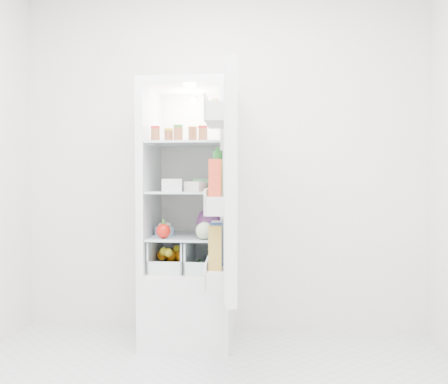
# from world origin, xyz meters

# --- Properties ---
(room_walls) EXTENTS (3.02, 3.02, 2.61)m
(room_walls) POSITION_xyz_m (0.00, 0.00, 1.59)
(room_walls) COLOR silver
(room_walls) RESTS_ON ground
(refrigerator) EXTENTS (0.60, 0.60, 1.80)m
(refrigerator) POSITION_xyz_m (-0.20, 1.25, 0.67)
(refrigerator) COLOR silver
(refrigerator) RESTS_ON ground
(shelf_low) EXTENTS (0.49, 0.53, 0.01)m
(shelf_low) POSITION_xyz_m (-0.20, 1.19, 0.74)
(shelf_low) COLOR silver
(shelf_low) RESTS_ON refrigerator
(shelf_mid) EXTENTS (0.49, 0.53, 0.02)m
(shelf_mid) POSITION_xyz_m (-0.20, 1.19, 1.05)
(shelf_mid) COLOR silver
(shelf_mid) RESTS_ON refrigerator
(shelf_top) EXTENTS (0.49, 0.53, 0.02)m
(shelf_top) POSITION_xyz_m (-0.20, 1.19, 1.38)
(shelf_top) COLOR silver
(shelf_top) RESTS_ON refrigerator
(crisper_left) EXTENTS (0.23, 0.46, 0.22)m
(crisper_left) POSITION_xyz_m (-0.32, 1.19, 0.61)
(crisper_left) COLOR silver
(crisper_left) RESTS_ON refrigerator
(crisper_right) EXTENTS (0.23, 0.46, 0.22)m
(crisper_right) POSITION_xyz_m (-0.08, 1.19, 0.61)
(crisper_right) COLOR silver
(crisper_right) RESTS_ON refrigerator
(condiment_jars) EXTENTS (0.38, 0.16, 0.08)m
(condiment_jars) POSITION_xyz_m (-0.24, 1.07, 1.43)
(condiment_jars) COLOR #B21919
(condiment_jars) RESTS_ON shelf_top
(squeeze_bottle) EXTENTS (0.07, 0.07, 0.18)m
(squeeze_bottle) POSITION_xyz_m (0.01, 1.27, 1.48)
(squeeze_bottle) COLOR white
(squeeze_bottle) RESTS_ON shelf_top
(tub_white) EXTENTS (0.15, 0.15, 0.08)m
(tub_white) POSITION_xyz_m (-0.27, 0.99, 1.10)
(tub_white) COLOR silver
(tub_white) RESTS_ON shelf_mid
(tub_cream) EXTENTS (0.14, 0.14, 0.06)m
(tub_cream) POSITION_xyz_m (-0.13, 1.06, 1.09)
(tub_cream) COLOR beige
(tub_cream) RESTS_ON shelf_mid
(tin_red) EXTENTS (0.11, 0.11, 0.06)m
(tin_red) POSITION_xyz_m (-0.01, 1.05, 1.09)
(tin_red) COLOR red
(tin_red) RESTS_ON shelf_mid
(tub_green) EXTENTS (0.13, 0.16, 0.08)m
(tub_green) POSITION_xyz_m (-0.12, 1.18, 1.10)
(tub_green) COLOR #479C60
(tub_green) RESTS_ON shelf_mid
(red_cabbage) EXTENTS (0.19, 0.19, 0.19)m
(red_cabbage) POSITION_xyz_m (-0.05, 1.18, 0.84)
(red_cabbage) COLOR #5D1F55
(red_cabbage) RESTS_ON shelf_low
(bell_pepper) EXTENTS (0.10, 0.10, 0.10)m
(bell_pepper) POSITION_xyz_m (-0.34, 1.00, 0.80)
(bell_pepper) COLOR red
(bell_pepper) RESTS_ON shelf_low
(mushroom_bowl) EXTENTS (0.15, 0.15, 0.06)m
(mushroom_bowl) POSITION_xyz_m (-0.36, 1.16, 0.78)
(mushroom_bowl) COLOR #9CBFE9
(mushroom_bowl) RESTS_ON shelf_low
(salad_bag) EXTENTS (0.11, 0.11, 0.11)m
(salad_bag) POSITION_xyz_m (-0.06, 0.97, 0.80)
(salad_bag) COLOR #ACC291
(salad_bag) RESTS_ON shelf_low
(citrus_pile) EXTENTS (0.20, 0.31, 0.16)m
(citrus_pile) POSITION_xyz_m (-0.32, 1.17, 0.58)
(citrus_pile) COLOR orange
(citrus_pile) RESTS_ON refrigerator
(veg_pile) EXTENTS (0.16, 0.30, 0.10)m
(veg_pile) POSITION_xyz_m (-0.07, 1.18, 0.56)
(veg_pile) COLOR #24531B
(veg_pile) RESTS_ON refrigerator
(fridge_door) EXTENTS (0.21, 0.60, 1.30)m
(fridge_door) POSITION_xyz_m (0.12, 0.61, 1.09)
(fridge_door) COLOR silver
(fridge_door) RESTS_ON refrigerator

